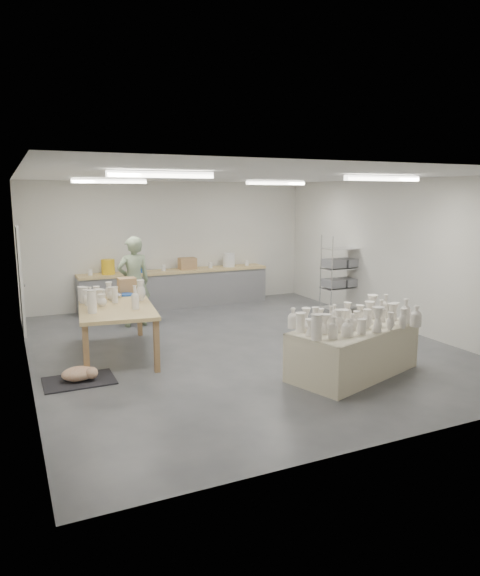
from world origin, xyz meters
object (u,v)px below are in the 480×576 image
work_table (114,303)px  red_stool (132,310)px  drying_table (354,347)px  potter (134,282)px

work_table → red_stool: bearing=76.4°
work_table → red_stool: work_table is taller
drying_table → red_stool: bearing=98.7°
potter → red_stool: potter is taller
potter → work_table: bearing=62.2°
potter → red_stool: bearing=-94.2°
work_table → red_stool: size_ratio=5.74×
drying_table → potter: bearing=100.2°
drying_table → work_table: (-3.05, 2.59, 0.45)m
drying_table → work_table: bearing=121.5°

